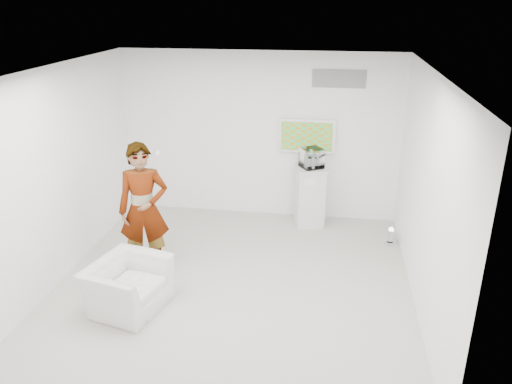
% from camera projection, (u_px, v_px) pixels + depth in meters
% --- Properties ---
extents(room, '(5.01, 5.01, 3.00)m').
position_uv_depth(room, '(233.00, 185.00, 6.67)').
color(room, beige).
rests_on(room, ground).
extents(tv, '(1.00, 0.08, 0.60)m').
position_uv_depth(tv, '(307.00, 136.00, 8.79)').
color(tv, silver).
rests_on(tv, room).
extents(logo_decal, '(0.90, 0.02, 0.30)m').
position_uv_depth(logo_decal, '(339.00, 79.00, 8.38)').
color(logo_decal, gray).
rests_on(logo_decal, room).
extents(person, '(0.83, 0.66, 1.97)m').
position_uv_depth(person, '(144.00, 209.00, 7.18)').
color(person, silver).
rests_on(person, room).
extents(armchair, '(1.08, 1.17, 0.64)m').
position_uv_depth(armchair, '(128.00, 285.00, 6.53)').
color(armchair, silver).
rests_on(armchair, room).
extents(pedestal, '(0.63, 0.63, 1.08)m').
position_uv_depth(pedestal, '(310.00, 196.00, 8.85)').
color(pedestal, silver).
rests_on(pedestal, room).
extents(floor_uplight, '(0.23, 0.23, 0.30)m').
position_uv_depth(floor_uplight, '(391.00, 236.00, 8.24)').
color(floor_uplight, silver).
rests_on(floor_uplight, room).
extents(vitrine, '(0.47, 0.47, 0.34)m').
position_uv_depth(vitrine, '(312.00, 158.00, 8.59)').
color(vitrine, silver).
rests_on(vitrine, pedestal).
extents(console, '(0.09, 0.16, 0.21)m').
position_uv_depth(console, '(311.00, 162.00, 8.62)').
color(console, silver).
rests_on(console, pedestal).
extents(wii_remote, '(0.08, 0.16, 0.04)m').
position_uv_depth(wii_remote, '(158.00, 153.00, 7.07)').
color(wii_remote, silver).
rests_on(wii_remote, person).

